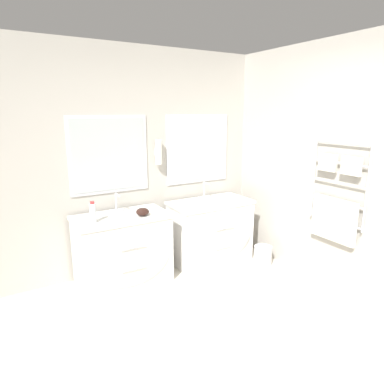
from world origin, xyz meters
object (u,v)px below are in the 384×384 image
(amenity_bowl, at_px, (143,212))
(waste_bin, at_px, (263,255))
(toiletry_bottle, at_px, (93,213))
(vanity_left, at_px, (124,250))
(vanity_right, at_px, (212,231))

(amenity_bowl, distance_m, waste_bin, 1.65)
(toiletry_bottle, relative_size, amenity_bowl, 1.57)
(waste_bin, bearing_deg, amenity_bowl, 166.90)
(amenity_bowl, height_order, waste_bin, amenity_bowl)
(toiletry_bottle, bearing_deg, amenity_bowl, -3.87)
(amenity_bowl, bearing_deg, vanity_left, 155.42)
(vanity_right, xyz_separation_m, waste_bin, (0.49, -0.43, -0.27))
(vanity_right, bearing_deg, vanity_left, 180.00)
(waste_bin, bearing_deg, toiletry_bottle, 169.29)
(vanity_right, xyz_separation_m, toiletry_bottle, (-1.48, -0.06, 0.49))
(vanity_left, xyz_separation_m, waste_bin, (1.65, -0.43, -0.27))
(vanity_right, relative_size, waste_bin, 4.30)
(waste_bin, bearing_deg, vanity_right, 138.78)
(toiletry_bottle, bearing_deg, vanity_left, 9.77)
(vanity_left, relative_size, waste_bin, 4.30)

